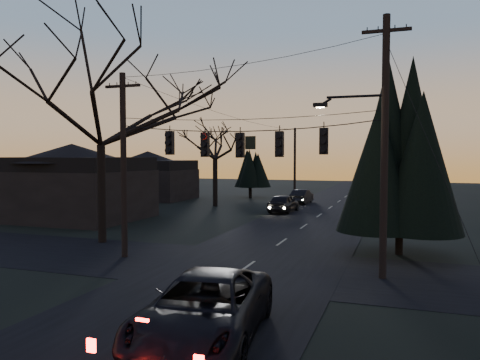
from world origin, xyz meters
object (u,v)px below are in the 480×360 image
(evergreen_right, at_px, (401,155))
(suv_near, at_px, (205,309))
(utility_pole_right, at_px, (382,278))
(utility_pole_far_l, at_px, (295,195))
(bare_tree_left, at_px, (100,105))
(sedan_oncoming_a, at_px, (283,203))
(utility_pole_left, at_px, (125,257))
(sedan_oncoming_b, at_px, (302,197))
(utility_pole_far_r, at_px, (395,205))

(evergreen_right, relative_size, suv_near, 1.39)
(utility_pole_right, xyz_separation_m, evergreen_right, (0.55, 4.84, 4.76))
(utility_pole_far_l, bearing_deg, evergreen_right, -68.85)
(bare_tree_left, relative_size, sedan_oncoming_a, 2.46)
(utility_pole_left, xyz_separation_m, sedan_oncoming_b, (2.80, 26.73, 0.68))
(bare_tree_left, bearing_deg, utility_pole_far_r, 59.73)
(utility_pole_left, bearing_deg, utility_pole_far_l, 90.00)
(bare_tree_left, distance_m, sedan_oncoming_b, 25.60)
(utility_pole_right, xyz_separation_m, suv_near, (-4.01, -7.88, 0.83))
(evergreen_right, height_order, sedan_oncoming_b, evergreen_right)
(sedan_oncoming_a, height_order, sedan_oncoming_b, sedan_oncoming_a)
(evergreen_right, bearing_deg, sedan_oncoming_a, 122.77)
(utility_pole_right, relative_size, utility_pole_left, 1.18)
(utility_pole_left, height_order, sedan_oncoming_b, utility_pole_left)
(utility_pole_right, relative_size, sedan_oncoming_b, 2.41)
(suv_near, relative_size, sedan_oncoming_a, 1.35)
(suv_near, bearing_deg, utility_pole_left, 126.38)
(utility_pole_far_l, distance_m, sedan_oncoming_a, 17.04)
(bare_tree_left, xyz_separation_m, sedan_oncoming_a, (6.02, 16.44, -6.68))
(utility_pole_right, distance_m, bare_tree_left, 16.72)
(sedan_oncoming_a, distance_m, sedan_oncoming_b, 7.51)
(utility_pole_left, height_order, evergreen_right, evergreen_right)
(sedan_oncoming_a, bearing_deg, utility_pole_far_r, -131.92)
(utility_pole_far_l, bearing_deg, sedan_oncoming_b, -73.20)
(utility_pole_left, xyz_separation_m, suv_near, (7.49, -7.88, 0.83))
(utility_pole_right, bearing_deg, utility_pole_left, 180.00)
(sedan_oncoming_a, bearing_deg, utility_pole_far_l, -77.74)
(utility_pole_right, relative_size, sedan_oncoming_a, 2.26)
(evergreen_right, bearing_deg, utility_pole_far_l, 111.15)
(utility_pole_far_l, relative_size, sedan_oncoming_b, 1.93)
(utility_pole_far_l, height_order, sedan_oncoming_b, utility_pole_far_l)
(utility_pole_right, xyz_separation_m, utility_pole_far_r, (0.00, 28.00, 0.00))
(utility_pole_far_l, height_order, suv_near, utility_pole_far_l)
(utility_pole_far_r, relative_size, evergreen_right, 1.02)
(utility_pole_far_l, height_order, evergreen_right, evergreen_right)
(sedan_oncoming_b, bearing_deg, utility_pole_far_l, -71.03)
(sedan_oncoming_b, bearing_deg, utility_pole_far_r, -169.50)
(utility_pole_left, height_order, sedan_oncoming_a, utility_pole_left)
(utility_pole_far_r, height_order, suv_near, utility_pole_far_r)
(utility_pole_left, relative_size, utility_pole_far_l, 1.06)
(utility_pole_far_r, distance_m, suv_near, 36.11)
(utility_pole_right, relative_size, evergreen_right, 1.20)
(bare_tree_left, distance_m, sedan_oncoming_a, 18.74)
(utility_pole_left, relative_size, bare_tree_left, 0.78)
(utility_pole_far_l, relative_size, sedan_oncoming_a, 1.81)
(utility_pole_far_r, relative_size, bare_tree_left, 0.78)
(utility_pole_far_r, xyz_separation_m, suv_near, (-4.01, -35.88, 0.83))
(utility_pole_far_r, height_order, utility_pole_far_l, utility_pole_far_r)
(suv_near, distance_m, sedan_oncoming_b, 34.92)
(utility_pole_right, distance_m, sedan_oncoming_b, 28.11)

